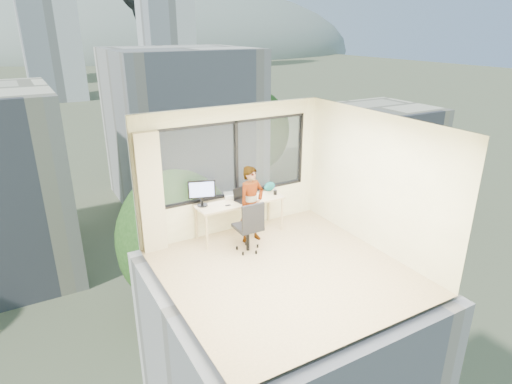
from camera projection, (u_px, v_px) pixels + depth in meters
floor at (284, 271)px, 7.58m from camera, size 4.00×4.00×0.01m
ceiling at (288, 125)px, 6.65m from camera, size 4.00×4.00×0.01m
wall_front at (372, 255)px, 5.49m from camera, size 4.00×0.01×2.60m
wall_left at (169, 229)px, 6.19m from camera, size 0.01×4.00×2.60m
wall_right at (376, 182)px, 8.03m from camera, size 0.01×4.00×2.60m
window_wall at (234, 159)px, 8.68m from camera, size 3.30×0.16×1.55m
curtain at (151, 194)px, 7.90m from camera, size 0.45×0.14×2.30m
desk at (240, 217)px, 8.79m from camera, size 1.80×0.60×0.75m
chair at (248, 225)px, 8.09m from camera, size 0.54×0.54×1.05m
person at (252, 204)px, 8.40m from camera, size 0.62×0.47×1.55m
monitor at (202, 193)px, 8.31m from camera, size 0.54×0.27×0.53m
game_console at (232, 195)px, 8.82m from camera, size 0.38×0.34×0.08m
laptop at (244, 195)px, 8.62m from camera, size 0.43×0.44×0.23m
cellphone at (228, 205)px, 8.41m from camera, size 0.11×0.05×0.01m
pen_cup at (275, 192)px, 8.94m from camera, size 0.08×0.08×0.09m
handbag at (270, 186)px, 9.13m from camera, size 0.28×0.19×0.20m
exterior_ground at (26, 102)px, 110.02m from camera, size 400.00×400.00×0.04m
near_bldg_b at (183, 126)px, 46.11m from camera, size 14.00×13.00×16.00m
near_bldg_c at (372, 153)px, 47.36m from camera, size 12.00×10.00×10.00m
far_tower_b at (50, 39)px, 108.31m from camera, size 13.00×13.00×30.00m
far_tower_c at (167, 42)px, 142.31m from camera, size 15.00×15.00×26.00m
hill_b at (161, 52)px, 318.42m from camera, size 300.00×220.00×96.00m
tree_b at (179, 254)px, 27.45m from camera, size 7.60×7.60×9.00m
tree_c at (255, 139)px, 53.41m from camera, size 8.40×8.40×10.00m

